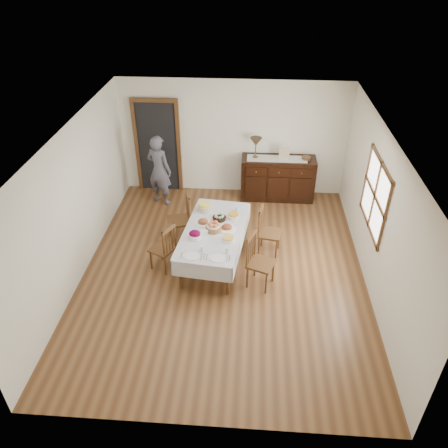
# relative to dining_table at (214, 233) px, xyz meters

# --- Properties ---
(ground) EXTENTS (6.00, 6.00, 0.00)m
(ground) POSITION_rel_dining_table_xyz_m (0.19, -0.30, -0.61)
(ground) COLOR brown
(room_shell) EXTENTS (5.02, 6.02, 2.65)m
(room_shell) POSITION_rel_dining_table_xyz_m (0.05, 0.13, 1.03)
(room_shell) COLOR silver
(room_shell) RESTS_ON ground
(dining_table) EXTENTS (1.26, 2.13, 0.70)m
(dining_table) POSITION_rel_dining_table_xyz_m (0.00, 0.00, 0.00)
(dining_table) COLOR silver
(dining_table) RESTS_ON ground
(chair_left_near) EXTENTS (0.52, 0.52, 0.93)m
(chair_left_near) POSITION_rel_dining_table_xyz_m (-0.86, -0.29, -0.14)
(chair_left_near) COLOR #523218
(chair_left_near) RESTS_ON ground
(chair_left_far) EXTENTS (0.54, 0.54, 1.04)m
(chair_left_far) POSITION_rel_dining_table_xyz_m (-0.68, 0.60, -0.09)
(chair_left_far) COLOR #523218
(chair_left_far) RESTS_ON ground
(chair_right_near) EXTENTS (0.55, 0.55, 1.01)m
(chair_right_near) POSITION_rel_dining_table_xyz_m (0.80, -0.59, -0.10)
(chair_right_near) COLOR #523218
(chair_right_near) RESTS_ON ground
(chair_right_far) EXTENTS (0.47, 0.47, 0.98)m
(chair_right_far) POSITION_rel_dining_table_xyz_m (0.96, 0.33, -0.12)
(chair_right_far) COLOR #523218
(chair_right_far) RESTS_ON ground
(sideboard) EXTENTS (1.63, 0.59, 0.98)m
(sideboard) POSITION_rel_dining_table_xyz_m (1.22, 2.42, -0.12)
(sideboard) COLOR black
(sideboard) RESTS_ON ground
(person) EXTENTS (0.62, 0.53, 1.70)m
(person) POSITION_rel_dining_table_xyz_m (-1.38, 2.03, 0.24)
(person) COLOR #52525F
(person) RESTS_ON ground
(bread_basket) EXTENTS (0.27, 0.27, 0.17)m
(bread_basket) POSITION_rel_dining_table_xyz_m (-0.00, -0.04, 0.16)
(bread_basket) COLOR brown
(bread_basket) RESTS_ON dining_table
(egg_basket) EXTENTS (0.25, 0.25, 0.11)m
(egg_basket) POSITION_rel_dining_table_xyz_m (0.07, 0.33, 0.13)
(egg_basket) COLOR black
(egg_basket) RESTS_ON dining_table
(ham_platter_a) EXTENTS (0.29, 0.29, 0.11)m
(ham_platter_a) POSITION_rel_dining_table_xyz_m (-0.21, 0.17, 0.12)
(ham_platter_a) COLOR white
(ham_platter_a) RESTS_ON dining_table
(ham_platter_b) EXTENTS (0.31, 0.31, 0.11)m
(ham_platter_b) POSITION_rel_dining_table_xyz_m (0.23, 0.03, 0.12)
(ham_platter_b) COLOR white
(ham_platter_b) RESTS_ON dining_table
(beet_bowl) EXTENTS (0.23, 0.23, 0.15)m
(beet_bowl) POSITION_rel_dining_table_xyz_m (-0.30, -0.29, 0.15)
(beet_bowl) COLOR white
(beet_bowl) RESTS_ON dining_table
(carrot_bowl) EXTENTS (0.22, 0.22, 0.09)m
(carrot_bowl) POSITION_rel_dining_table_xyz_m (0.33, 0.40, 0.13)
(carrot_bowl) COLOR white
(carrot_bowl) RESTS_ON dining_table
(pineapple_bowl) EXTENTS (0.25, 0.25, 0.15)m
(pineapple_bowl) POSITION_rel_dining_table_xyz_m (-0.24, 0.62, 0.16)
(pineapple_bowl) COLOR #C3B384
(pineapple_bowl) RESTS_ON dining_table
(casserole_dish) EXTENTS (0.22, 0.22, 0.07)m
(casserole_dish) POSITION_rel_dining_table_xyz_m (0.28, -0.32, 0.12)
(casserole_dish) COLOR white
(casserole_dish) RESTS_ON dining_table
(butter_dish) EXTENTS (0.15, 0.11, 0.07)m
(butter_dish) POSITION_rel_dining_table_xyz_m (-0.16, -0.15, 0.12)
(butter_dish) COLOR white
(butter_dish) RESTS_ON dining_table
(setting_left) EXTENTS (0.43, 0.31, 0.10)m
(setting_left) POSITION_rel_dining_table_xyz_m (-0.25, -0.75, 0.11)
(setting_left) COLOR white
(setting_left) RESTS_ON dining_table
(setting_right) EXTENTS (0.43, 0.31, 0.10)m
(setting_right) POSITION_rel_dining_table_xyz_m (0.17, -0.77, 0.11)
(setting_right) COLOR white
(setting_right) RESTS_ON dining_table
(glass_far_a) EXTENTS (0.07, 0.07, 0.09)m
(glass_far_a) POSITION_rel_dining_table_xyz_m (-0.12, 0.62, 0.13)
(glass_far_a) COLOR white
(glass_far_a) RESTS_ON dining_table
(glass_far_b) EXTENTS (0.06, 0.06, 0.10)m
(glass_far_b) POSITION_rel_dining_table_xyz_m (0.39, 0.65, 0.14)
(glass_far_b) COLOR white
(glass_far_b) RESTS_ON dining_table
(runner) EXTENTS (1.30, 0.35, 0.01)m
(runner) POSITION_rel_dining_table_xyz_m (1.17, 2.40, 0.37)
(runner) COLOR silver
(runner) RESTS_ON sideboard
(table_lamp) EXTENTS (0.26, 0.26, 0.46)m
(table_lamp) POSITION_rel_dining_table_xyz_m (0.70, 2.43, 0.72)
(table_lamp) COLOR brown
(table_lamp) RESTS_ON sideboard
(picture_frame) EXTENTS (0.22, 0.08, 0.28)m
(picture_frame) POSITION_rel_dining_table_xyz_m (1.31, 2.35, 0.51)
(picture_frame) COLOR tan
(picture_frame) RESTS_ON sideboard
(deco_bowl) EXTENTS (0.20, 0.20, 0.06)m
(deco_bowl) POSITION_rel_dining_table_xyz_m (1.80, 2.42, 0.40)
(deco_bowl) COLOR #523218
(deco_bowl) RESTS_ON sideboard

